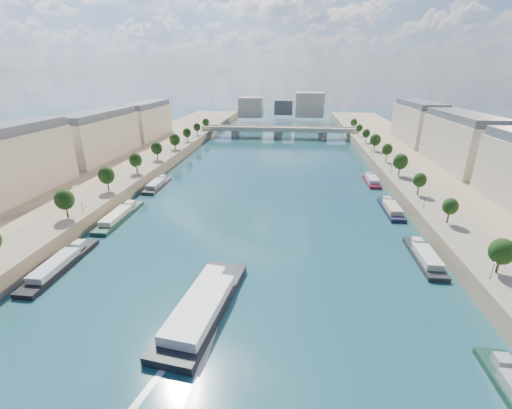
# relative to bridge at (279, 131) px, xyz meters

# --- Properties ---
(ground) EXTENTS (700.00, 700.00, 0.00)m
(ground) POSITION_rel_bridge_xyz_m (0.00, -131.80, -5.08)
(ground) COLOR #0B3033
(ground) RESTS_ON ground
(quay_left) EXTENTS (44.00, 520.00, 5.00)m
(quay_left) POSITION_rel_bridge_xyz_m (-72.00, -131.80, -2.58)
(quay_left) COLOR #9E8460
(quay_left) RESTS_ON ground
(quay_right) EXTENTS (44.00, 520.00, 5.00)m
(quay_right) POSITION_rel_bridge_xyz_m (72.00, -131.80, -2.58)
(quay_right) COLOR #9E8460
(quay_right) RESTS_ON ground
(pave_left) EXTENTS (14.00, 520.00, 0.10)m
(pave_left) POSITION_rel_bridge_xyz_m (-57.00, -131.80, -0.03)
(pave_left) COLOR gray
(pave_left) RESTS_ON quay_left
(pave_right) EXTENTS (14.00, 520.00, 0.10)m
(pave_right) POSITION_rel_bridge_xyz_m (57.00, -131.80, -0.03)
(pave_right) COLOR gray
(pave_right) RESTS_ON quay_right
(trees_left) EXTENTS (4.80, 268.80, 8.26)m
(trees_left) POSITION_rel_bridge_xyz_m (-55.00, -129.80, 5.39)
(trees_left) COLOR #382B1E
(trees_left) RESTS_ON ground
(trees_right) EXTENTS (4.80, 268.80, 8.26)m
(trees_right) POSITION_rel_bridge_xyz_m (55.00, -121.80, 5.39)
(trees_right) COLOR #382B1E
(trees_right) RESTS_ON ground
(lamps_left) EXTENTS (0.36, 200.36, 4.28)m
(lamps_left) POSITION_rel_bridge_xyz_m (-52.50, -141.80, 2.70)
(lamps_left) COLOR black
(lamps_left) RESTS_ON ground
(lamps_right) EXTENTS (0.36, 200.36, 4.28)m
(lamps_right) POSITION_rel_bridge_xyz_m (52.50, -126.80, 2.70)
(lamps_right) COLOR black
(lamps_right) RESTS_ON ground
(buildings_left) EXTENTS (16.00, 226.00, 23.20)m
(buildings_left) POSITION_rel_bridge_xyz_m (-85.00, -119.80, 11.37)
(buildings_left) COLOR beige
(buildings_left) RESTS_ON ground
(buildings_right) EXTENTS (16.00, 226.00, 23.20)m
(buildings_right) POSITION_rel_bridge_xyz_m (85.00, -119.80, 11.37)
(buildings_right) COLOR beige
(buildings_right) RESTS_ON ground
(skyline) EXTENTS (79.00, 42.00, 22.00)m
(skyline) POSITION_rel_bridge_xyz_m (3.19, 87.72, 9.57)
(skyline) COLOR beige
(skyline) RESTS_ON ground
(bridge) EXTENTS (112.00, 12.00, 8.15)m
(bridge) POSITION_rel_bridge_xyz_m (0.00, 0.00, 0.00)
(bridge) COLOR #C1B79E
(bridge) RESTS_ON ground
(tour_barge) EXTENTS (13.48, 32.97, 4.34)m
(tour_barge) POSITION_rel_bridge_xyz_m (-6.21, -196.86, -3.79)
(tour_barge) COLOR black
(tour_barge) RESTS_ON ground
(wake) EXTENTS (11.15, 26.02, 0.04)m
(wake) POSITION_rel_bridge_xyz_m (-6.21, -213.36, -5.06)
(wake) COLOR silver
(wake) RESTS_ON ground
(moored_barges_left) EXTENTS (5.00, 157.03, 3.60)m
(moored_barges_left) POSITION_rel_bridge_xyz_m (-45.50, -187.24, -4.24)
(moored_barges_left) COLOR #171A34
(moored_barges_left) RESTS_ON ground
(moored_barges_right) EXTENTS (5.00, 160.30, 3.60)m
(moored_barges_right) POSITION_rel_bridge_xyz_m (45.50, -176.39, -4.24)
(moored_barges_right) COLOR black
(moored_barges_right) RESTS_ON ground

